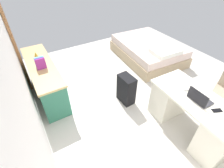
{
  "coord_description": "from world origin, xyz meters",
  "views": [
    {
      "loc": [
        -2.11,
        1.94,
        2.49
      ],
      "look_at": [
        -0.13,
        0.75,
        0.6
      ],
      "focal_mm": 27.05,
      "sensor_mm": 36.0,
      "label": 1
    }
  ],
  "objects_px": {
    "laptop": "(199,98)",
    "figurine_small": "(36,55)",
    "cell_phone_near_laptop": "(217,110)",
    "bed": "(148,50)",
    "suitcase_black": "(126,89)",
    "credenza": "(45,79)",
    "desk": "(192,115)",
    "computer_mouse": "(186,89)"
  },
  "relations": [
    {
      "from": "bed",
      "to": "computer_mouse",
      "type": "distance_m",
      "value": 2.3
    },
    {
      "from": "suitcase_black",
      "to": "computer_mouse",
      "type": "height_order",
      "value": "computer_mouse"
    },
    {
      "from": "desk",
      "to": "cell_phone_near_laptop",
      "type": "xyz_separation_m",
      "value": [
        -0.27,
        -0.02,
        0.36
      ]
    },
    {
      "from": "credenza",
      "to": "computer_mouse",
      "type": "bearing_deg",
      "value": -137.68
    },
    {
      "from": "bed",
      "to": "laptop",
      "type": "distance_m",
      "value": 2.55
    },
    {
      "from": "credenza",
      "to": "laptop",
      "type": "relative_size",
      "value": 5.67
    },
    {
      "from": "credenza",
      "to": "figurine_small",
      "type": "height_order",
      "value": "figurine_small"
    },
    {
      "from": "suitcase_black",
      "to": "laptop",
      "type": "height_order",
      "value": "laptop"
    },
    {
      "from": "computer_mouse",
      "to": "suitcase_black",
      "type": "bearing_deg",
      "value": 31.26
    },
    {
      "from": "computer_mouse",
      "to": "figurine_small",
      "type": "xyz_separation_m",
      "value": [
        2.3,
        1.8,
        0.03
      ]
    },
    {
      "from": "credenza",
      "to": "computer_mouse",
      "type": "height_order",
      "value": "computer_mouse"
    },
    {
      "from": "credenza",
      "to": "cell_phone_near_laptop",
      "type": "height_order",
      "value": "cell_phone_near_laptop"
    },
    {
      "from": "suitcase_black",
      "to": "laptop",
      "type": "distance_m",
      "value": 1.33
    },
    {
      "from": "bed",
      "to": "cell_phone_near_laptop",
      "type": "distance_m",
      "value": 2.75
    },
    {
      "from": "desk",
      "to": "credenza",
      "type": "height_order",
      "value": "desk"
    },
    {
      "from": "suitcase_black",
      "to": "cell_phone_near_laptop",
      "type": "relative_size",
      "value": 4.44
    },
    {
      "from": "bed",
      "to": "figurine_small",
      "type": "height_order",
      "value": "figurine_small"
    },
    {
      "from": "computer_mouse",
      "to": "laptop",
      "type": "bearing_deg",
      "value": 170.98
    },
    {
      "from": "desk",
      "to": "figurine_small",
      "type": "xyz_separation_m",
      "value": [
        2.55,
        1.79,
        0.39
      ]
    },
    {
      "from": "desk",
      "to": "cell_phone_near_laptop",
      "type": "distance_m",
      "value": 0.45
    },
    {
      "from": "credenza",
      "to": "cell_phone_near_laptop",
      "type": "xyz_separation_m",
      "value": [
        -2.49,
        -1.81,
        0.38
      ]
    },
    {
      "from": "desk",
      "to": "bed",
      "type": "xyz_separation_m",
      "value": [
        2.24,
        -1.01,
        -0.14
      ]
    },
    {
      "from": "suitcase_black",
      "to": "computer_mouse",
      "type": "relative_size",
      "value": 6.04
    },
    {
      "from": "credenza",
      "to": "figurine_small",
      "type": "relative_size",
      "value": 16.36
    },
    {
      "from": "cell_phone_near_laptop",
      "to": "figurine_small",
      "type": "height_order",
      "value": "figurine_small"
    },
    {
      "from": "desk",
      "to": "laptop",
      "type": "relative_size",
      "value": 4.61
    },
    {
      "from": "desk",
      "to": "figurine_small",
      "type": "distance_m",
      "value": 3.14
    },
    {
      "from": "cell_phone_near_laptop",
      "to": "figurine_small",
      "type": "bearing_deg",
      "value": 57.04
    },
    {
      "from": "bed",
      "to": "laptop",
      "type": "relative_size",
      "value": 6.29
    },
    {
      "from": "suitcase_black",
      "to": "cell_phone_near_laptop",
      "type": "distance_m",
      "value": 1.56
    },
    {
      "from": "desk",
      "to": "suitcase_black",
      "type": "xyz_separation_m",
      "value": [
        1.14,
        0.49,
        -0.08
      ]
    },
    {
      "from": "figurine_small",
      "to": "computer_mouse",
      "type": "bearing_deg",
      "value": -141.95
    },
    {
      "from": "bed",
      "to": "desk",
      "type": "bearing_deg",
      "value": 155.67
    },
    {
      "from": "laptop",
      "to": "cell_phone_near_laptop",
      "type": "bearing_deg",
      "value": -166.67
    },
    {
      "from": "cell_phone_near_laptop",
      "to": "suitcase_black",
      "type": "bearing_deg",
      "value": 44.26
    },
    {
      "from": "credenza",
      "to": "bed",
      "type": "height_order",
      "value": "credenza"
    },
    {
      "from": "laptop",
      "to": "suitcase_black",
      "type": "bearing_deg",
      "value": 21.41
    },
    {
      "from": "computer_mouse",
      "to": "credenza",
      "type": "bearing_deg",
      "value": 44.27
    },
    {
      "from": "credenza",
      "to": "laptop",
      "type": "bearing_deg",
      "value": -141.94
    },
    {
      "from": "laptop",
      "to": "figurine_small",
      "type": "distance_m",
      "value": 3.11
    },
    {
      "from": "bed",
      "to": "suitcase_black",
      "type": "distance_m",
      "value": 1.87
    },
    {
      "from": "computer_mouse",
      "to": "cell_phone_near_laptop",
      "type": "xyz_separation_m",
      "value": [
        -0.52,
        -0.01,
        -0.01
      ]
    }
  ]
}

